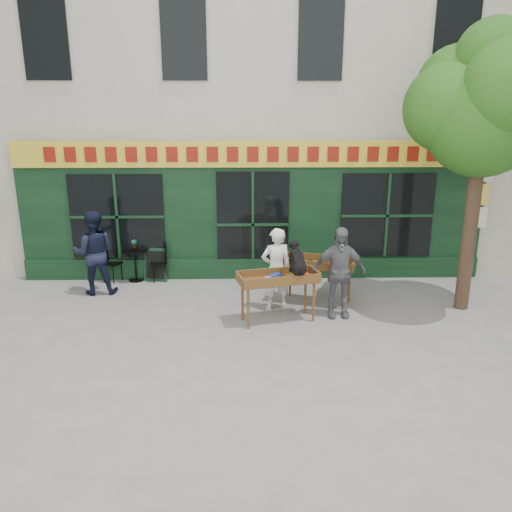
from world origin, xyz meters
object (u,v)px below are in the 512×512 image
object	(u,v)px
dog	(297,258)
book_cart_center	(278,280)
woman	(276,269)
man_right	(339,272)
bistro_table	(135,259)
book_cart_right	(318,265)
man_left	(94,253)

from	to	relation	value
dog	book_cart_center	bearing A→B (deg)	157.54
woman	dog	bearing A→B (deg)	102.23
man_right	bistro_table	distance (m)	5.02
book_cart_right	man_left	world-z (taller)	man_left
woman	man_right	world-z (taller)	man_right
book_cart_center	man_right	distance (m)	1.22
woman	bistro_table	xyz separation A→B (m)	(-3.26, 1.84, -0.31)
dog	book_cart_right	distance (m)	1.24
dog	man_right	world-z (taller)	man_right
man_left	man_right	bearing A→B (deg)	155.96
book_cart_right	man_right	size ratio (longest dim) A/B	0.89
book_cart_right	dog	bearing A→B (deg)	-98.73
book_cart_center	man_right	xyz separation A→B (m)	(1.20, 0.22, 0.09)
book_cart_center	book_cart_right	world-z (taller)	same
book_cart_center	dog	size ratio (longest dim) A/B	2.68
man_right	man_left	distance (m)	5.35
woman	book_cart_right	bearing A→B (deg)	-174.95
man_right	man_left	bearing A→B (deg)	164.05
dog	book_cart_right	size ratio (longest dim) A/B	0.37
woman	man_right	xyz separation A→B (m)	(1.20, -0.43, 0.06)
woman	man_right	bearing A→B (deg)	145.72
book_cart_center	dog	xyz separation A→B (m)	(0.35, -0.05, 0.47)
book_cart_center	book_cart_right	distance (m)	1.32
book_cart_center	woman	world-z (taller)	woman
woman	bistro_table	size ratio (longest dim) A/B	2.24
book_cart_center	woman	bearing A→B (deg)	75.67
man_left	dog	bearing A→B (deg)	149.98
book_cart_center	book_cart_right	bearing A→B (deg)	32.79
man_right	book_cart_center	bearing A→B (deg)	-170.22
man_right	bistro_table	bearing A→B (deg)	152.50
book_cart_center	man_left	distance (m)	4.29
book_cart_center	man_right	size ratio (longest dim) A/B	0.89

